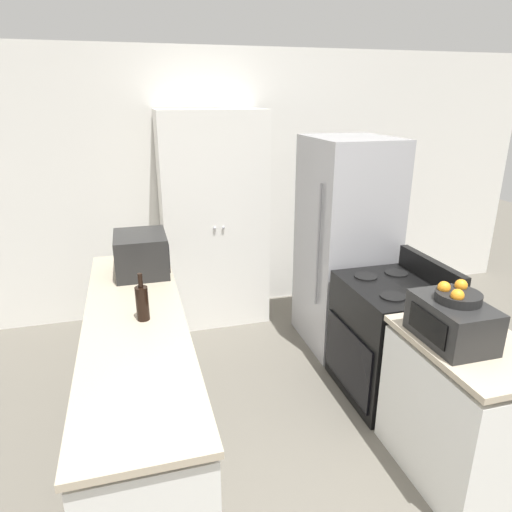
% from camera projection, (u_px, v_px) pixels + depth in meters
% --- Properties ---
extents(wall_back, '(7.00, 0.06, 2.60)m').
position_uv_depth(wall_back, '(217.00, 186.00, 4.61)').
color(wall_back, white).
rests_on(wall_back, ground_plane).
extents(counter_left, '(0.60, 2.45, 0.89)m').
position_uv_depth(counter_left, '(141.00, 382.00, 2.92)').
color(counter_left, silver).
rests_on(counter_left, ground_plane).
extents(counter_right, '(0.60, 0.85, 0.89)m').
position_uv_depth(counter_right, '(462.00, 412.00, 2.64)').
color(counter_right, silver).
rests_on(counter_right, ground_plane).
extents(pantry_cabinet, '(0.98, 0.54, 2.05)m').
position_uv_depth(pantry_cabinet, '(214.00, 220.00, 4.39)').
color(pantry_cabinet, white).
rests_on(pantry_cabinet, ground_plane).
extents(stove, '(0.66, 0.77, 1.05)m').
position_uv_depth(stove, '(389.00, 339.00, 3.40)').
color(stove, black).
rests_on(stove, ground_plane).
extents(refrigerator, '(0.69, 0.79, 1.85)m').
position_uv_depth(refrigerator, '(345.00, 245.00, 3.99)').
color(refrigerator, '#A3A3A8').
rests_on(refrigerator, ground_plane).
extents(microwave, '(0.39, 0.45, 0.31)m').
position_uv_depth(microwave, '(141.00, 254.00, 3.42)').
color(microwave, black).
rests_on(microwave, counter_left).
extents(wine_bottle, '(0.08, 0.08, 0.30)m').
position_uv_depth(wine_bottle, '(142.00, 302.00, 2.71)').
color(wine_bottle, black).
rests_on(wine_bottle, counter_left).
extents(toaster_oven, '(0.31, 0.45, 0.24)m').
position_uv_depth(toaster_oven, '(452.00, 322.00, 2.47)').
color(toaster_oven, black).
rests_on(toaster_oven, counter_right).
extents(fruit_bowl, '(0.24, 0.24, 0.10)m').
position_uv_depth(fruit_bowl, '(457.00, 295.00, 2.43)').
color(fruit_bowl, black).
rests_on(fruit_bowl, toaster_oven).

